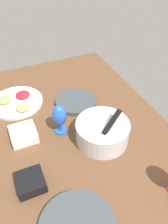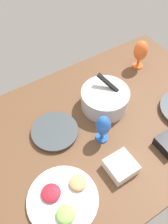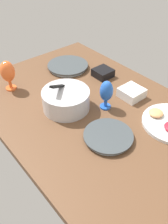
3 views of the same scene
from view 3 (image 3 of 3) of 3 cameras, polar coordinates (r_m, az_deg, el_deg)
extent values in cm
cube|color=brown|center=(141.93, 2.40, -0.06)|extent=(160.00, 104.00, 4.00)
cylinder|color=silver|center=(123.52, 5.76, -5.96)|extent=(23.41, 23.41, 1.64)
cylinder|color=#3E4549|center=(122.59, 5.80, -5.53)|extent=(25.45, 25.45, 0.98)
cylinder|color=silver|center=(180.99, -3.85, 10.66)|extent=(27.37, 27.37, 1.84)
cylinder|color=#3E4549|center=(180.28, -3.87, 11.07)|extent=(29.75, 29.75, 1.11)
cylinder|color=silver|center=(138.94, -4.29, 2.93)|extent=(27.48, 27.48, 11.53)
cylinder|color=white|center=(136.90, -4.36, 4.09)|extent=(24.73, 24.73, 2.08)
cube|color=black|center=(138.16, -5.62, 6.18)|extent=(11.12, 18.92, 11.38)
ellipsoid|color=#F2A566|center=(139.27, 16.73, -0.19)|extent=(8.08, 8.08, 2.74)
cylinder|color=orange|center=(164.79, -16.89, 5.49)|extent=(6.88, 6.88, 1.00)
cylinder|color=orange|center=(163.23, -17.08, 6.34)|extent=(2.00, 2.00, 4.85)
ellipsoid|color=orange|center=(158.50, -17.73, 9.17)|extent=(9.06, 9.06, 13.99)
cylinder|color=blue|center=(142.64, 5.08, 1.33)|extent=(6.52, 6.52, 1.00)
cylinder|color=blue|center=(141.04, 5.14, 2.16)|extent=(2.00, 2.00, 4.19)
ellipsoid|color=blue|center=(136.05, 5.35, 4.98)|extent=(7.69, 7.69, 12.76)
cube|color=white|center=(151.77, 11.23, 4.48)|extent=(13.33, 13.33, 5.95)
cube|color=#F9E072|center=(150.70, 11.32, 5.07)|extent=(10.93, 10.93, 1.91)
cube|color=black|center=(170.16, 4.51, 9.27)|extent=(12.02, 12.02, 5.42)
cube|color=tan|center=(169.28, 4.54, 9.77)|extent=(9.86, 9.86, 1.74)
camera|label=1|loc=(1.93, -9.46, 39.86)|focal=36.40mm
camera|label=2|loc=(1.42, 51.27, 39.48)|focal=40.26mm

